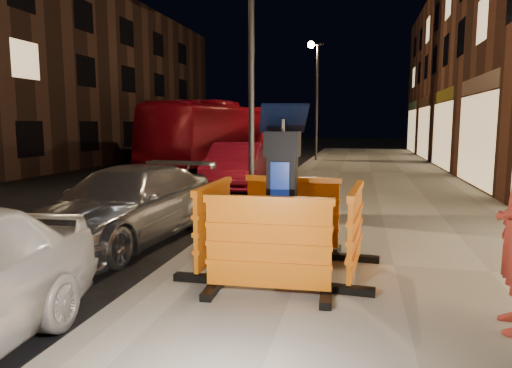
% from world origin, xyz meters
% --- Properties ---
extents(ground_plane, '(120.00, 120.00, 0.00)m').
position_xyz_m(ground_plane, '(0.00, 0.00, 0.00)').
color(ground_plane, black).
rests_on(ground_plane, ground).
extents(sidewalk, '(6.00, 60.00, 0.15)m').
position_xyz_m(sidewalk, '(3.00, 0.00, 0.07)').
color(sidewalk, gray).
rests_on(sidewalk, ground).
extents(kerb, '(0.30, 60.00, 0.15)m').
position_xyz_m(kerb, '(0.00, 0.00, 0.07)').
color(kerb, slate).
rests_on(kerb, ground).
extents(parking_kiosk, '(0.68, 0.68, 2.08)m').
position_xyz_m(parking_kiosk, '(1.50, -0.56, 1.19)').
color(parking_kiosk, black).
rests_on(parking_kiosk, sidewalk).
extents(barrier_front, '(1.52, 0.68, 1.16)m').
position_xyz_m(barrier_front, '(1.50, -1.51, 0.73)').
color(barrier_front, orange).
rests_on(barrier_front, sidewalk).
extents(barrier_back, '(1.54, 0.75, 1.16)m').
position_xyz_m(barrier_back, '(1.50, 0.39, 0.73)').
color(barrier_back, orange).
rests_on(barrier_back, sidewalk).
extents(barrier_kerbside, '(0.62, 1.49, 1.16)m').
position_xyz_m(barrier_kerbside, '(0.55, -0.56, 0.73)').
color(barrier_kerbside, orange).
rests_on(barrier_kerbside, sidewalk).
extents(barrier_bldgside, '(0.72, 1.53, 1.16)m').
position_xyz_m(barrier_bldgside, '(2.45, -0.56, 0.73)').
color(barrier_bldgside, orange).
rests_on(barrier_bldgside, sidewalk).
extents(car_silver, '(2.28, 4.73, 1.33)m').
position_xyz_m(car_silver, '(-1.57, 0.92, 0.00)').
color(car_silver, silver).
rests_on(car_silver, ground).
extents(car_red, '(2.03, 4.65, 1.49)m').
position_xyz_m(car_red, '(-1.41, 7.92, 0.00)').
color(car_red, maroon).
rests_on(car_red, ground).
extents(bus_doubledecker, '(3.75, 11.59, 3.17)m').
position_xyz_m(bus_doubledecker, '(-4.71, 16.10, 0.00)').
color(bus_doubledecker, maroon).
rests_on(bus_doubledecker, ground).
extents(street_lamp_mid, '(0.12, 0.12, 6.00)m').
position_xyz_m(street_lamp_mid, '(0.25, 3.00, 3.15)').
color(street_lamp_mid, '#3F3F44').
rests_on(street_lamp_mid, sidewalk).
extents(street_lamp_far, '(0.12, 0.12, 6.00)m').
position_xyz_m(street_lamp_far, '(0.25, 18.00, 3.15)').
color(street_lamp_far, '#3F3F44').
rests_on(street_lamp_far, sidewalk).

